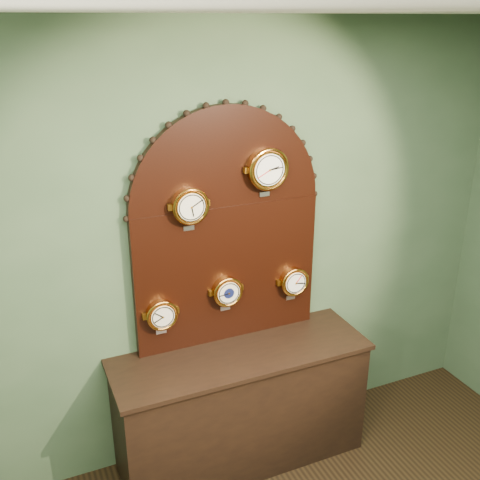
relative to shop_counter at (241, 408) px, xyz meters
name	(u,v)px	position (x,y,z in m)	size (l,w,h in m)	color
wall_back	(224,253)	(0.00, 0.27, 1.00)	(4.00, 4.00, 0.00)	#3D553A
shop_counter	(241,408)	(0.00, 0.00, 0.00)	(1.60, 0.50, 0.80)	black
display_board	(227,222)	(0.00, 0.22, 1.23)	(1.26, 0.06, 1.53)	black
roman_clock	(190,206)	(-0.25, 0.15, 1.38)	(0.22, 0.08, 0.27)	orange
arabic_clock	(267,169)	(0.23, 0.15, 1.55)	(0.26, 0.08, 0.31)	orange
hygrometer	(162,315)	(-0.46, 0.15, 0.72)	(0.19, 0.08, 0.25)	orange
barometer	(227,291)	(-0.03, 0.15, 0.79)	(0.20, 0.08, 0.25)	orange
tide_clock	(294,281)	(0.44, 0.15, 0.77)	(0.20, 0.08, 0.25)	orange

